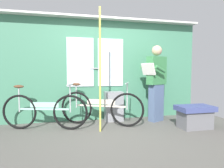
{
  "coord_description": "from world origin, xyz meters",
  "views": [
    {
      "loc": [
        -0.85,
        -3.29,
        1.13
      ],
      "look_at": [
        0.08,
        0.66,
        0.86
      ],
      "focal_mm": 30.78,
      "sensor_mm": 36.0,
      "label": 1
    }
  ],
  "objects": [
    {
      "name": "train_door_wall",
      "position": [
        -0.01,
        1.16,
        1.22
      ],
      "size": [
        4.64,
        0.28,
        2.35
      ],
      "color": "#427F60",
      "rests_on": "ground_plane"
    },
    {
      "name": "handrail_pole",
      "position": [
        -0.25,
        0.22,
        1.15
      ],
      "size": [
        0.04,
        0.04,
        2.31
      ],
      "primitive_type": "cylinder",
      "color": "#C6C14C",
      "rests_on": "ground_plane"
    },
    {
      "name": "bench_seat_corner",
      "position": [
        1.62,
        0.0,
        0.24
      ],
      "size": [
        0.7,
        0.44,
        0.45
      ],
      "color": "#3D477F",
      "rests_on": "ground_plane"
    },
    {
      "name": "bicycle_leaning_behind",
      "position": [
        -1.29,
        0.6,
        0.36
      ],
      "size": [
        1.63,
        0.6,
        0.89
      ],
      "rotation": [
        0.0,
        0.0,
        -0.27
      ],
      "color": "black",
      "rests_on": "ground_plane"
    },
    {
      "name": "ground_plane",
      "position": [
        0.0,
        0.0,
        -0.02
      ],
      "size": [
        5.64,
        3.93,
        0.04
      ],
      "primitive_type": "cube",
      "color": "#56544F"
    },
    {
      "name": "bicycle_near_door",
      "position": [
        -0.17,
        0.65,
        0.37
      ],
      "size": [
        1.64,
        0.84,
        0.91
      ],
      "rotation": [
        0.0,
        0.0,
        -0.44
      ],
      "color": "black",
      "rests_on": "ground_plane"
    },
    {
      "name": "passenger_reading_newspaper",
      "position": [
        1.11,
        0.7,
        0.9
      ],
      "size": [
        0.63,
        0.58,
        1.71
      ],
      "rotation": [
        0.0,
        0.0,
        3.57
      ],
      "color": "slate",
      "rests_on": "ground_plane"
    },
    {
      "name": "trash_bin_by_wall",
      "position": [
        0.18,
        0.94,
        0.33
      ],
      "size": [
        0.4,
        0.28,
        0.67
      ],
      "primitive_type": "cube",
      "color": "gray",
      "rests_on": "ground_plane"
    }
  ]
}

